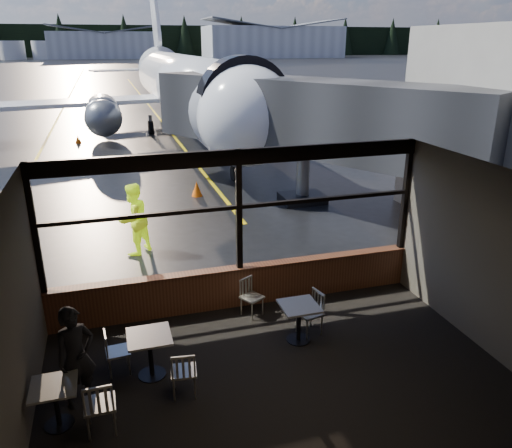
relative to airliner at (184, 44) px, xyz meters
name	(u,v)px	position (x,y,z in m)	size (l,w,h in m)	color
ground_plane	(111,67)	(-2.50, 97.84, -5.38)	(520.00, 520.00, 0.00)	black
carpet_floor	(286,389)	(-2.50, -25.16, -5.37)	(8.00, 6.00, 0.01)	black
ceiling	(291,190)	(-2.50, -25.16, -1.88)	(8.00, 6.00, 0.04)	#38332D
wall_left	(10,338)	(-6.50, -25.16, -3.63)	(0.04, 6.00, 3.50)	#4D473D
wall_right	(499,266)	(1.50, -25.16, -3.63)	(0.04, 6.00, 3.50)	#4D473D
wall_back	(388,432)	(-2.50, -28.16, -3.63)	(8.00, 0.04, 3.50)	#4D473D
window_sill	(240,287)	(-2.50, -22.16, -4.93)	(8.00, 0.28, 0.90)	#4D2717
window_header	(238,157)	(-2.50, -22.16, -2.03)	(8.00, 0.18, 0.30)	black
mullion_left	(34,231)	(-6.45, -22.16, -3.18)	(0.12, 0.12, 2.60)	black
mullion_centre	(239,211)	(-2.50, -22.16, -3.18)	(0.12, 0.12, 2.60)	black
mullion_right	(405,196)	(1.45, -22.16, -3.18)	(0.12, 0.12, 2.60)	black
window_transom	(239,207)	(-2.50, -22.16, -3.08)	(8.00, 0.10, 0.08)	black
airliner	(184,44)	(0.00, 0.00, 0.00)	(29.35, 35.22, 10.76)	white
jet_bridge	(303,140)	(1.10, -16.66, -2.86)	(9.46, 11.56, 5.05)	#2C2C2F
cafe_table_near	(299,323)	(-1.77, -23.85, -4.99)	(0.71, 0.71, 0.78)	#ABA69E
cafe_table_mid	(151,356)	(-4.62, -24.13, -4.97)	(0.74, 0.74, 0.81)	gray
cafe_table_left	(57,405)	(-6.10, -24.96, -5.01)	(0.67, 0.67, 0.73)	#A7A39A
chair_near_e	(310,313)	(-1.48, -23.67, -4.92)	(0.50, 0.50, 0.92)	#BBB5A8
chair_near_n	(252,298)	(-2.37, -22.66, -4.96)	(0.46, 0.46, 0.84)	#AFAB9E
chair_mid_s	(184,372)	(-4.15, -24.78, -4.95)	(0.47, 0.47, 0.87)	beige
chair_mid_w	(118,352)	(-5.16, -23.88, -4.96)	(0.46, 0.46, 0.84)	beige
chair_left_s	(100,405)	(-5.47, -25.26, -4.91)	(0.52, 0.52, 0.95)	beige
passenger	(76,357)	(-5.78, -24.52, -4.52)	(0.63, 0.41, 1.73)	black
ground_crew	(133,219)	(-4.51, -18.51, -4.39)	(0.96, 0.75, 1.98)	#BFF219
cone_nose	(197,189)	(-1.92, -13.60, -5.10)	(0.41, 0.41, 0.56)	#FF5708
cone_wing	(78,139)	(-6.62, -1.16, -5.14)	(0.34, 0.34, 0.47)	#F94807
hangar_mid	(105,44)	(-2.50, 162.84, -0.38)	(38.00, 15.00, 10.00)	silver
hangar_right	(273,41)	(57.50, 155.84, 0.62)	(50.00, 20.00, 12.00)	silver
fuel_tank_a	(12,50)	(-32.50, 159.84, -2.38)	(8.00, 8.00, 6.00)	silver
fuel_tank_b	(45,50)	(-22.50, 159.84, -2.38)	(8.00, 8.00, 6.00)	silver
fuel_tank_c	(76,50)	(-12.50, 159.84, -2.38)	(8.00, 8.00, 6.00)	silver
treeline	(104,41)	(-2.50, 187.84, 0.62)	(360.00, 3.00, 12.00)	black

